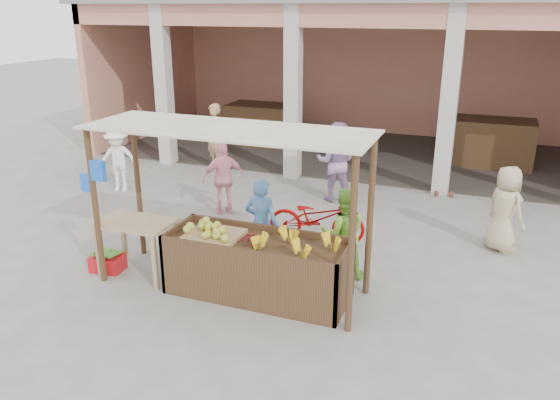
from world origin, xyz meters
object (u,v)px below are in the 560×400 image
at_px(vendor_green, 343,231).
at_px(red_crate, 108,263).
at_px(side_table, 137,230).
at_px(vendor_blue, 261,221).
at_px(motorcycle, 317,217).
at_px(fruit_stall, 257,269).

bearing_deg(vendor_green, red_crate, -2.54).
relative_size(side_table, red_crate, 2.27).
bearing_deg(vendor_blue, red_crate, 22.51).
bearing_deg(motorcycle, red_crate, 121.07).
bearing_deg(red_crate, vendor_blue, 17.17).
bearing_deg(red_crate, vendor_green, 12.00).
bearing_deg(side_table, motorcycle, 44.26).
xyz_separation_m(side_table, vendor_blue, (1.67, 0.89, 0.05)).
distance_m(side_table, vendor_blue, 1.89).
height_order(fruit_stall, side_table, side_table).
bearing_deg(vendor_blue, fruit_stall, 108.32).
distance_m(vendor_blue, motorcycle, 1.43).
relative_size(fruit_stall, red_crate, 5.34).
bearing_deg(red_crate, motorcycle, 33.49).
bearing_deg(fruit_stall, red_crate, -176.66).
bearing_deg(vendor_blue, vendor_green, -172.51).
bearing_deg(side_table, fruit_stall, 1.55).
distance_m(fruit_stall, vendor_green, 1.44).
height_order(side_table, vendor_green, vendor_green).
bearing_deg(vendor_green, side_table, -0.52).
relative_size(red_crate, motorcycle, 0.28).
xyz_separation_m(side_table, motorcycle, (2.17, 2.18, -0.28)).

